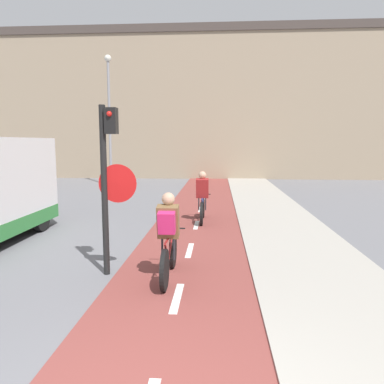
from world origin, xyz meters
The scene contains 5 objects.
building_row_background centered at (0.00, 24.14, 4.81)m, with size 60.00×5.20×9.59m.
traffic_light_pole centered at (-1.29, 3.99, 1.85)m, with size 0.67×0.25×2.97m.
street_lamp_far centered at (-5.19, 17.52, 4.19)m, with size 0.36×0.36×6.86m.
cyclist_near centered at (-0.23, 3.80, 0.72)m, with size 0.46×1.79×1.51m.
cyclist_far centered at (0.14, 8.55, 0.67)m, with size 0.46×1.75×1.50m.
Camera 1 is at (0.60, -2.34, 2.34)m, focal length 35.00 mm.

